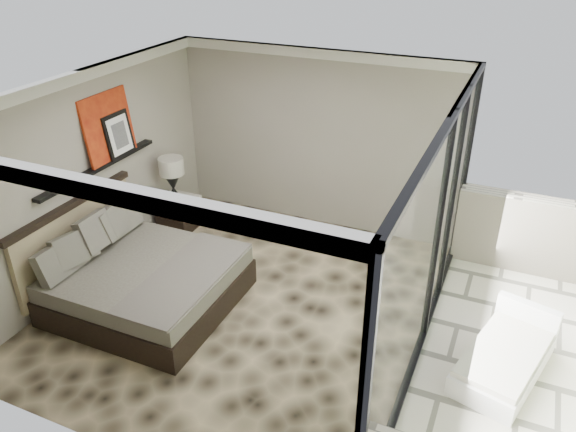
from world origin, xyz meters
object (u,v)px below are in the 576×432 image
at_px(nightstand, 178,212).
at_px(lounger, 505,358).
at_px(table_lamp, 172,173).
at_px(bed, 141,278).

xyz_separation_m(nightstand, lounger, (5.08, -1.30, -0.11)).
bearing_deg(table_lamp, lounger, -13.97).
relative_size(nightstand, table_lamp, 0.81).
bearing_deg(table_lamp, bed, -69.43).
height_order(nightstand, table_lamp, table_lamp).
distance_m(nightstand, table_lamp, 0.68).
bearing_deg(lounger, nightstand, -179.32).
distance_m(nightstand, lounger, 5.25).
relative_size(bed, table_lamp, 3.07).
bearing_deg(bed, nightstand, 109.73).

